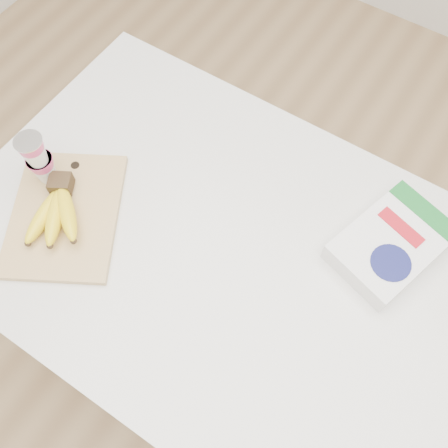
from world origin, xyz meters
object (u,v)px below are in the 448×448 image
object	(u,v)px
bananas	(56,210)
yogurt_stack	(38,158)
table	(226,312)
cereal_box	(391,244)
cutting_board	(65,214)

from	to	relation	value
bananas	yogurt_stack	bearing A→B (deg)	144.51
table	bananas	distance (m)	0.61
table	bananas	size ratio (longest dim) A/B	6.36
bananas	table	bearing A→B (deg)	21.68
bananas	cereal_box	size ratio (longest dim) A/B	0.67
bananas	yogurt_stack	distance (m)	0.12
table	yogurt_stack	xyz separation A→B (m)	(-0.43, -0.08, 0.54)
cutting_board	bananas	xyz separation A→B (m)	(-0.00, -0.01, 0.03)
cutting_board	cereal_box	distance (m)	0.71
cutting_board	yogurt_stack	size ratio (longest dim) A/B	2.24
bananas	cereal_box	world-z (taller)	bananas
cutting_board	bananas	size ratio (longest dim) A/B	1.68
table	cutting_board	distance (m)	0.58
bananas	cereal_box	distance (m)	0.72
cutting_board	yogurt_stack	world-z (taller)	yogurt_stack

